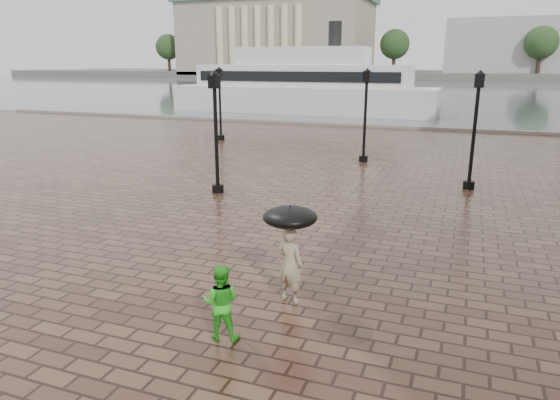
{
  "coord_description": "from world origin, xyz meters",
  "views": [
    {
      "loc": [
        2.74,
        -6.5,
        4.82
      ],
      "look_at": [
        -1.6,
        5.06,
        1.4
      ],
      "focal_mm": 32.0,
      "sensor_mm": 36.0,
      "label": 1
    }
  ],
  "objects_px": {
    "adult_pedestrian": "(290,265)",
    "ferry_near": "(303,86)",
    "child_pedestrian": "(221,302)",
    "street_lamps": "(372,116)"
  },
  "relations": [
    {
      "from": "adult_pedestrian",
      "to": "ferry_near",
      "type": "bearing_deg",
      "value": -60.37
    },
    {
      "from": "ferry_near",
      "to": "child_pedestrian",
      "type": "bearing_deg",
      "value": -73.35
    },
    {
      "from": "child_pedestrian",
      "to": "ferry_near",
      "type": "distance_m",
      "value": 42.27
    },
    {
      "from": "street_lamps",
      "to": "ferry_near",
      "type": "bearing_deg",
      "value": 115.27
    },
    {
      "from": "adult_pedestrian",
      "to": "ferry_near",
      "type": "height_order",
      "value": "ferry_near"
    },
    {
      "from": "street_lamps",
      "to": "ferry_near",
      "type": "distance_m",
      "value": 26.15
    },
    {
      "from": "adult_pedestrian",
      "to": "street_lamps",
      "type": "bearing_deg",
      "value": -73.54
    },
    {
      "from": "street_lamps",
      "to": "child_pedestrian",
      "type": "xyz_separation_m",
      "value": [
        0.53,
        -16.94,
        -1.63
      ]
    },
    {
      "from": "adult_pedestrian",
      "to": "child_pedestrian",
      "type": "height_order",
      "value": "adult_pedestrian"
    },
    {
      "from": "adult_pedestrian",
      "to": "child_pedestrian",
      "type": "relative_size",
      "value": 1.16
    }
  ]
}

